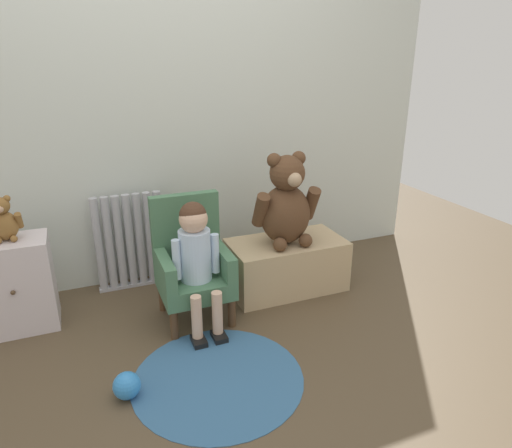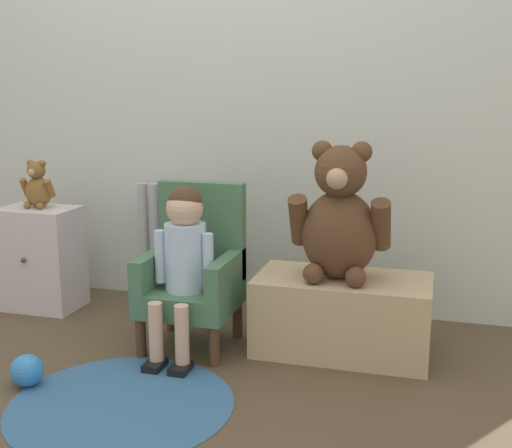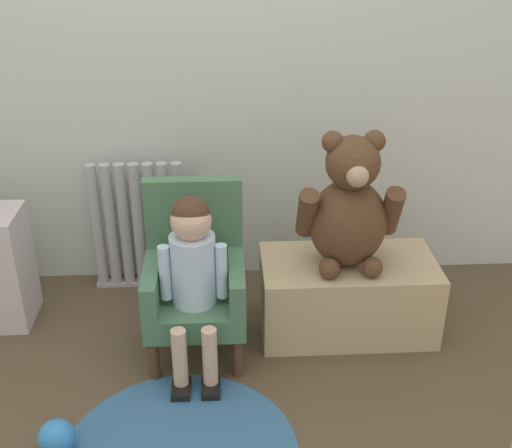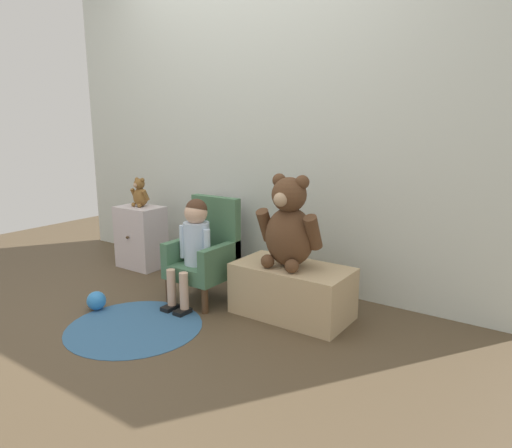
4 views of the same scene
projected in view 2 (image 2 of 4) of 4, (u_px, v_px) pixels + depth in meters
ground_plane at (132, 396)px, 2.30m from camera, size 6.00×6.00×0.00m
back_wall at (228, 64)px, 3.12m from camera, size 3.80×0.05×2.40m
radiator at (178, 245)px, 3.25m from camera, size 0.43×0.05×0.61m
small_dresser at (41, 258)px, 3.20m from camera, size 0.37×0.28×0.51m
child_armchair at (194, 273)px, 2.73m from camera, size 0.38×0.37×0.69m
child_figure at (183, 248)px, 2.60m from camera, size 0.25×0.35×0.70m
low_bench at (342, 315)px, 2.67m from camera, size 0.72×0.38×0.32m
large_teddy_bear at (340, 219)px, 2.58m from camera, size 0.41×0.29×0.56m
small_teddy_bear at (38, 187)px, 3.13m from camera, size 0.17×0.12×0.24m
floor_rug at (121, 403)px, 2.24m from camera, size 0.79×0.79×0.01m
toy_ball at (27, 370)px, 2.37m from camera, size 0.12×0.12×0.12m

